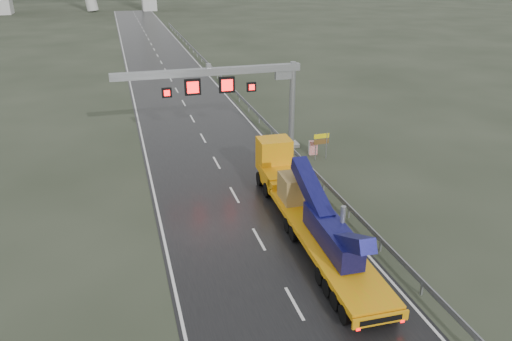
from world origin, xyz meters
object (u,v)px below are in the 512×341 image
object	(u,v)px
heavy_haul_truck	(303,200)
striped_barrier	(313,148)
sign_gantry	(235,85)
exit_sign_pair	(321,141)

from	to	relation	value
heavy_haul_truck	striped_barrier	distance (m)	11.72
sign_gantry	exit_sign_pair	bearing A→B (deg)	-29.95
sign_gantry	exit_sign_pair	distance (m)	8.10
exit_sign_pair	striped_barrier	bearing A→B (deg)	95.83
sign_gantry	striped_barrier	distance (m)	8.08
striped_barrier	exit_sign_pair	bearing A→B (deg)	-74.35
striped_barrier	sign_gantry	bearing A→B (deg)	166.53
sign_gantry	exit_sign_pair	size ratio (longest dim) A/B	6.80
heavy_haul_truck	sign_gantry	bearing A→B (deg)	95.61
heavy_haul_truck	exit_sign_pair	world-z (taller)	heavy_haul_truck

